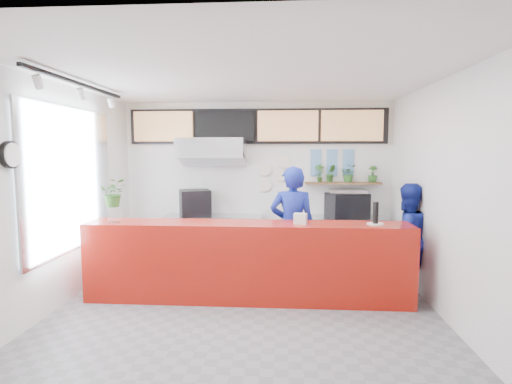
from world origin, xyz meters
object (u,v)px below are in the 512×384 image
at_px(service_counter, 247,261).
at_px(staff_center, 292,228).
at_px(staff_right, 406,238).
at_px(espresso_machine, 347,205).
at_px(panini_oven, 195,203).
at_px(pepper_mill, 376,213).

relative_size(service_counter, staff_center, 2.40).
bearing_deg(service_counter, staff_right, 12.83).
bearing_deg(espresso_machine, staff_right, -79.26).
height_order(service_counter, panini_oven, panini_oven).
bearing_deg(staff_right, panini_oven, -35.16).
bearing_deg(pepper_mill, staff_center, 154.50).
relative_size(staff_right, pepper_mill, 5.54).
distance_m(service_counter, espresso_machine, 2.51).
relative_size(service_counter, pepper_mill, 15.37).
xyz_separation_m(panini_oven, staff_right, (3.46, -1.27, -0.33)).
relative_size(service_counter, panini_oven, 8.49).
bearing_deg(staff_center, espresso_machine, -123.01).
bearing_deg(staff_center, staff_right, -174.19).
bearing_deg(espresso_machine, service_counter, -149.81).
distance_m(espresso_machine, pepper_mill, 1.83).
bearing_deg(panini_oven, service_counter, -77.71).
height_order(panini_oven, staff_center, staff_center).
distance_m(panini_oven, staff_right, 3.70).
xyz_separation_m(panini_oven, pepper_mill, (2.88, -1.82, 0.12)).
xyz_separation_m(staff_center, pepper_mill, (1.11, -0.53, 0.33)).
distance_m(panini_oven, pepper_mill, 3.41).
xyz_separation_m(service_counter, espresso_machine, (1.65, 1.80, 0.57)).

